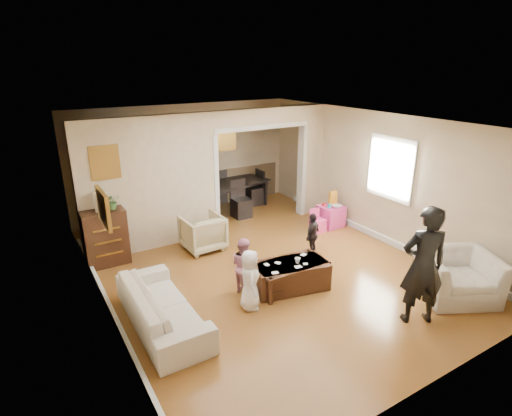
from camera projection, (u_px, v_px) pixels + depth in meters
floor at (262, 265)px, 7.48m from camera, size 7.00×7.00×0.00m
partition_left at (152, 184)px, 7.82m from camera, size 2.75×0.18×2.60m
partition_right at (310, 160)px, 9.69m from camera, size 0.55×0.18×2.60m
partition_header at (261, 116)px, 8.64m from camera, size 2.22×0.18×0.35m
window_pane at (391, 168)px, 7.96m from camera, size 0.03×0.95×1.10m
framed_art_partition at (105, 162)px, 7.15m from camera, size 0.45×0.03×0.55m
framed_art_sofa_wall at (103, 208)px, 5.06m from camera, size 0.03×0.55×0.40m
framed_art_alcove at (227, 139)px, 10.21m from camera, size 0.45×0.03×0.55m
sofa at (162, 306)px, 5.69m from camera, size 0.80×2.03×0.59m
armchair_back at (203, 232)px, 8.01m from camera, size 0.77×0.79×0.70m
armchair_front at (457, 276)px, 6.37m from camera, size 1.43×1.37×0.72m
dresser at (105, 238)px, 7.37m from camera, size 0.75×0.42×1.03m
table_lamp at (100, 201)px, 7.13m from camera, size 0.22×0.22×0.36m
potted_plant at (112, 201)px, 7.24m from camera, size 0.26×0.22×0.29m
coffee_table at (290, 276)px, 6.65m from camera, size 1.30×0.85×0.45m
coffee_cup at (297, 261)px, 6.56m from camera, size 0.11×0.11×0.09m
play_table at (331, 216)px, 9.18m from camera, size 0.51×0.51×0.47m
cereal_box at (333, 198)px, 9.19m from camera, size 0.20×0.08×0.30m
cyan_cup at (329, 206)px, 9.00m from camera, size 0.08×0.08×0.08m
toy_block at (324, 204)px, 9.13m from camera, size 0.10×0.09×0.05m
play_bowl at (337, 206)px, 9.02m from camera, size 0.21×0.21×0.05m
dining_table at (229, 196)px, 10.20m from camera, size 2.17×1.49×0.70m
adult_person at (423, 266)px, 5.59m from camera, size 0.76×0.65×1.75m
child_kneel_a at (250, 280)px, 6.03m from camera, size 0.45×0.54×0.94m
child_kneel_b at (244, 265)px, 6.47m from camera, size 0.41×0.50×0.93m
child_toddler at (312, 235)px, 7.69m from camera, size 0.55×0.42×0.87m
craft_papers at (288, 264)px, 6.54m from camera, size 0.88×0.42×0.00m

